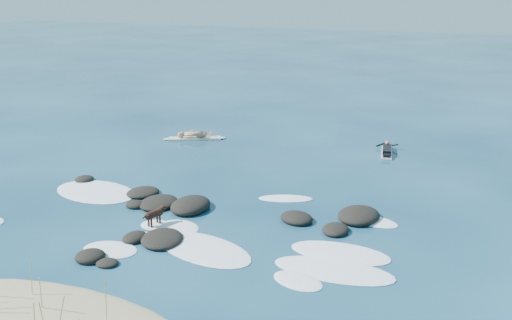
% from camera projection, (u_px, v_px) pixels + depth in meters
% --- Properties ---
extents(ground, '(160.00, 160.00, 0.00)m').
position_uv_depth(ground, '(189.00, 211.00, 20.94)').
color(ground, '#0A2642').
rests_on(ground, ground).
extents(dune_grass, '(4.09, 2.13, 1.25)m').
position_uv_depth(dune_grass, '(27.00, 307.00, 13.55)').
color(dune_grass, '#969749').
rests_on(dune_grass, ground).
extents(reef_rocks, '(13.59, 7.93, 0.62)m').
position_uv_depth(reef_rocks, '(177.00, 217.00, 20.09)').
color(reef_rocks, black).
rests_on(reef_rocks, ground).
extents(breaking_foam, '(14.97, 7.52, 0.12)m').
position_uv_depth(breaking_foam, '(213.00, 233.00, 19.06)').
color(breaking_foam, white).
rests_on(breaking_foam, ground).
extents(standing_surfer_rig, '(3.13, 1.70, 1.89)m').
position_uv_depth(standing_surfer_rig, '(194.00, 126.00, 30.09)').
color(standing_surfer_rig, beige).
rests_on(standing_surfer_rig, ground).
extents(paddling_surfer_rig, '(1.09, 2.47, 0.43)m').
position_uv_depth(paddling_surfer_rig, '(387.00, 151.00, 27.81)').
color(paddling_surfer_rig, silver).
rests_on(paddling_surfer_rig, ground).
extents(dog, '(0.49, 1.06, 0.69)m').
position_uv_depth(dog, '(155.00, 214.00, 19.50)').
color(dog, black).
rests_on(dog, ground).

